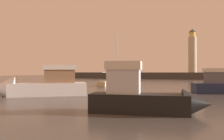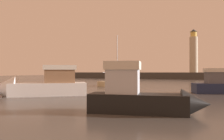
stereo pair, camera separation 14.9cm
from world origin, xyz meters
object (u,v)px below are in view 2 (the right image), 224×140
Objects in this scene: motorboat_2 at (145,97)px; motorboat_3 at (37,86)px; lighthouse at (194,52)px; sailboat_moored at (115,83)px.

motorboat_2 is 12.86m from motorboat_3.
lighthouse is 58.29m from motorboat_3.
motorboat_2 is 24.48m from sailboat_moored.
motorboat_2 is at bearing -89.85° from lighthouse.
lighthouse is 1.55× the size of motorboat_3.
lighthouse is at bearing 74.71° from sailboat_moored.
lighthouse is at bearing 78.19° from motorboat_3.
motorboat_2 is at bearing -63.53° from sailboat_moored.
motorboat_2 is at bearing -21.22° from motorboat_3.
lighthouse is 1.60× the size of sailboat_moored.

